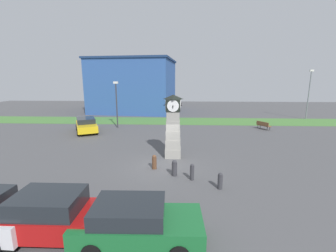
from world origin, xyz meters
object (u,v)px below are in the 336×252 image
object	(u,v)px
bollard_end_row	(154,162)
street_lamp_far_side	(309,91)
bollard_mid_row	(192,172)
car_near_tower	(56,215)
bench	(263,125)
bollard_far_row	(174,168)
car_far_lot	(86,125)
street_lamp_near_road	(117,101)
bollard_near_tower	(220,181)
car_by_building	(136,222)
clock_tower	(173,128)

from	to	relation	value
bollard_end_row	street_lamp_far_side	bearing A→B (deg)	44.05
bollard_mid_row	street_lamp_far_side	world-z (taller)	street_lamp_far_side
car_near_tower	bench	bearing A→B (deg)	52.74
bollard_far_row	car_far_lot	bearing A→B (deg)	131.87
street_lamp_near_road	street_lamp_far_side	distance (m)	25.95
bollard_near_tower	car_far_lot	xyz separation A→B (m)	(-12.00, 12.26, 0.31)
car_near_tower	bollard_near_tower	bearing A→B (deg)	30.74
street_lamp_near_road	car_far_lot	bearing A→B (deg)	-139.80
car_by_building	street_lamp_near_road	xyz separation A→B (m)	(-5.69, 18.63, 2.36)
bollard_mid_row	street_lamp_near_road	world-z (taller)	street_lamp_near_road
bollard_far_row	street_lamp_far_side	world-z (taller)	street_lamp_far_side
car_by_building	bench	xyz separation A→B (m)	(10.94, 18.40, -0.24)
bollard_near_tower	bench	size ratio (longest dim) A/B	0.54
bollard_end_row	bollard_near_tower	bearing A→B (deg)	-34.22
bollard_mid_row	street_lamp_far_side	xyz separation A→B (m)	(17.17, 20.30, 3.43)
car_near_tower	car_far_lot	world-z (taller)	car_near_tower
bollard_near_tower	car_near_tower	bearing A→B (deg)	-149.26
street_lamp_far_side	street_lamp_near_road	bearing A→B (deg)	-164.98
bollard_far_row	bench	size ratio (longest dim) A/B	0.58
clock_tower	car_far_lot	world-z (taller)	clock_tower
bench	bollard_near_tower	bearing A→B (deg)	-117.20
car_far_lot	street_lamp_far_side	world-z (taller)	street_lamp_far_side
car_by_building	car_far_lot	bearing A→B (deg)	117.37
car_far_lot	street_lamp_far_side	distance (m)	29.40
street_lamp_far_side	car_by_building	bearing A→B (deg)	-127.37
clock_tower	car_far_lot	xyz separation A→B (m)	(-9.46, 7.45, -1.41)
clock_tower	car_near_tower	bearing A→B (deg)	-114.41
bollard_mid_row	car_by_building	size ratio (longest dim) A/B	0.22
bollard_far_row	car_far_lot	world-z (taller)	car_far_lot
clock_tower	bollard_near_tower	distance (m)	5.70
car_far_lot	street_lamp_near_road	distance (m)	4.30
car_near_tower	bench	world-z (taller)	car_near_tower
bollard_far_row	car_by_building	world-z (taller)	car_by_building
bollard_mid_row	car_far_lot	world-z (taller)	car_far_lot
clock_tower	bench	bearing A→B (deg)	43.91
bollard_far_row	car_by_building	xyz separation A→B (m)	(-1.19, -5.56, 0.28)
car_by_building	bench	world-z (taller)	car_by_building
bollard_end_row	car_by_building	xyz separation A→B (m)	(0.09, -6.53, 0.31)
bollard_near_tower	street_lamp_near_road	size ratio (longest dim) A/B	0.17
bollard_near_tower	bench	xyz separation A→B (m)	(7.38, 14.35, 0.08)
car_far_lot	bollard_mid_row	bearing A→B (deg)	-46.66
street_lamp_far_side	car_near_tower	bearing A→B (deg)	-131.52
bollard_far_row	car_by_building	bearing A→B (deg)	-102.07
street_lamp_near_road	bollard_mid_row	bearing A→B (deg)	-59.88
bollard_mid_row	bollard_end_row	bearing A→B (deg)	146.86
bollard_near_tower	car_near_tower	distance (m)	7.54
bollard_end_row	street_lamp_near_road	bearing A→B (deg)	114.85
bollard_near_tower	bollard_mid_row	xyz separation A→B (m)	(-1.38, 1.00, 0.03)
clock_tower	car_near_tower	world-z (taller)	clock_tower
bollard_mid_row	bollard_far_row	xyz separation A→B (m)	(-1.00, 0.52, 0.01)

